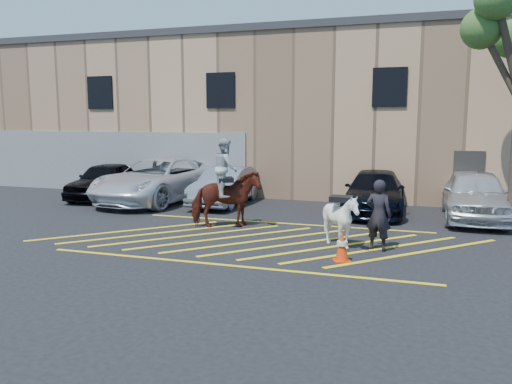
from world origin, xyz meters
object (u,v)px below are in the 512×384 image
(traffic_cone, at_px, (342,246))
(handler, at_px, (379,215))
(car_white_pickup, at_px, (159,180))
(saddled_white, at_px, (341,220))
(car_silver_sedan, at_px, (226,186))
(car_white_suv, at_px, (475,195))
(car_black_suv, at_px, (105,180))
(mounted_bay, at_px, (226,192))
(car_blue_suv, at_px, (375,192))

(traffic_cone, bearing_deg, handler, 60.88)
(car_white_pickup, distance_m, traffic_cone, 10.72)
(saddled_white, relative_size, traffic_cone, 2.01)
(handler, xyz_separation_m, saddled_white, (-0.96, -0.03, -0.18))
(car_silver_sedan, distance_m, handler, 8.33)
(car_white_suv, xyz_separation_m, handler, (-2.82, -5.10, 0.08))
(saddled_white, bearing_deg, car_black_suv, 153.41)
(car_white_pickup, relative_size, saddled_white, 4.40)
(car_silver_sedan, distance_m, mounted_bay, 4.36)
(car_white_pickup, xyz_separation_m, saddled_white, (8.22, -5.30, -0.16))
(car_black_suv, relative_size, saddled_white, 3.08)
(car_blue_suv, distance_m, car_white_suv, 3.35)
(car_silver_sedan, xyz_separation_m, handler, (6.31, -5.44, 0.18))
(car_white_pickup, height_order, car_silver_sedan, car_white_pickup)
(mounted_bay, bearing_deg, car_blue_suv, 44.18)
(car_blue_suv, bearing_deg, handler, -86.08)
(car_white_pickup, distance_m, mounted_bay, 5.89)
(car_black_suv, relative_size, car_blue_suv, 0.89)
(handler, bearing_deg, car_white_pickup, -14.68)
(car_black_suv, height_order, traffic_cone, car_black_suv)
(handler, relative_size, traffic_cone, 2.53)
(car_black_suv, bearing_deg, mounted_bay, -35.74)
(car_silver_sedan, distance_m, car_white_suv, 9.13)
(car_white_pickup, height_order, handler, handler)
(car_silver_sedan, height_order, traffic_cone, car_silver_sedan)
(car_black_suv, relative_size, car_white_pickup, 0.70)
(car_black_suv, xyz_separation_m, car_blue_suv, (11.34, 0.10, -0.03))
(car_white_suv, height_order, saddled_white, car_white_suv)
(car_silver_sedan, height_order, handler, handler)
(car_silver_sedan, distance_m, traffic_cone, 8.77)
(car_black_suv, distance_m, saddled_white, 12.16)
(mounted_bay, bearing_deg, car_silver_sedan, 111.14)
(car_blue_suv, distance_m, saddled_white, 5.57)
(car_blue_suv, bearing_deg, car_silver_sedan, 179.42)
(car_blue_suv, height_order, saddled_white, car_blue_suv)
(car_silver_sedan, xyz_separation_m, car_white_suv, (9.13, -0.34, 0.11))
(car_white_pickup, xyz_separation_m, mounted_bay, (4.44, -3.87, 0.23))
(car_black_suv, height_order, car_blue_suv, car_black_suv)
(car_blue_suv, relative_size, saddled_white, 3.48)
(car_silver_sedan, relative_size, car_blue_suv, 0.88)
(car_black_suv, xyz_separation_m, car_white_pickup, (2.66, -0.15, 0.13))
(car_blue_suv, relative_size, handler, 2.76)
(car_white_pickup, bearing_deg, mounted_bay, -34.26)
(car_blue_suv, xyz_separation_m, car_white_suv, (3.32, -0.41, 0.11))
(car_silver_sedan, relative_size, handler, 2.43)
(car_black_suv, relative_size, car_white_suv, 0.91)
(car_white_suv, height_order, handler, handler)
(car_silver_sedan, relative_size, mounted_bay, 1.61)
(car_black_suv, distance_m, car_blue_suv, 11.34)
(handler, bearing_deg, saddled_white, 17.15)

